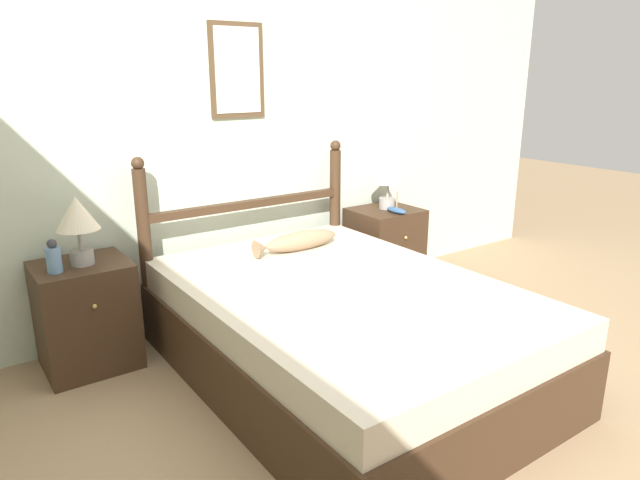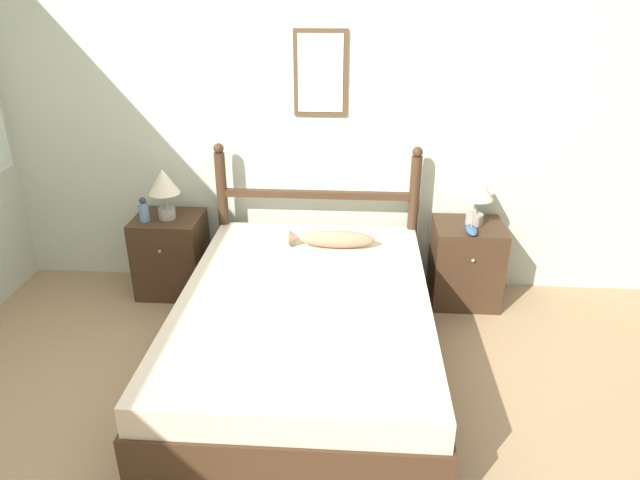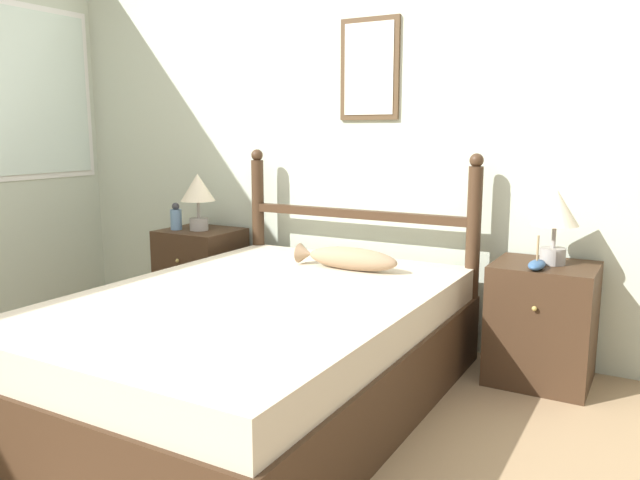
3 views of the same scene
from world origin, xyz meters
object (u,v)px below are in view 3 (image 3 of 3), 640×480
bed (257,349)px  nightstand_right (542,323)px  nightstand_left (202,274)px  bottle (176,218)px  fish_pillow (347,258)px  table_lamp_left (198,192)px  model_boat (537,264)px  table_lamp_right (555,213)px

bed → nightstand_right: nightstand_right is taller
nightstand_left → bottle: bottle is taller
nightstand_right → fish_pillow: 1.03m
nightstand_left → table_lamp_left: bearing=-62.9°
table_lamp_left → model_boat: 2.16m
nightstand_right → bottle: bearing=-178.1°
table_lamp_left → nightstand_right: bearing=0.6°
bed → nightstand_left: bearing=140.3°
nightstand_right → fish_pillow: (-0.96, -0.26, 0.28)m
bed → nightstand_left: (-1.09, 0.90, 0.04)m
nightstand_left → table_lamp_left: table_lamp_left is taller
table_lamp_left → table_lamp_right: same height
table_lamp_left → fish_pillow: bearing=-11.2°
table_lamp_left → bottle: (-0.15, -0.05, -0.17)m
nightstand_right → table_lamp_left: bearing=-179.4°
bed → nightstand_left: nightstand_left is taller
nightstand_left → nightstand_right: 2.17m
table_lamp_left → table_lamp_right: size_ratio=1.00×
bed → table_lamp_right: table_lamp_right is taller
bottle → bed: bearing=-34.0°
table_lamp_left → model_boat: bearing=-3.1°
table_lamp_right → nightstand_left: bearing=-179.6°
bottle → model_boat: size_ratio=0.97×
table_lamp_left → bed: bearing=-39.3°
model_boat → table_lamp_left: bearing=176.9°
nightstand_right → fish_pillow: size_ratio=1.03×
model_boat → bed: bearing=-144.5°
bed → fish_pillow: bearing=78.4°
nightstand_right → model_boat: model_boat is taller
table_lamp_left → fish_pillow: size_ratio=0.64×
nightstand_right → table_lamp_right: size_ratio=1.63×
nightstand_left → bottle: 0.41m
nightstand_left → bed: bearing=-39.7°
bed → table_lamp_left: bearing=140.7°
bed → nightstand_right: 1.41m
nightstand_left → nightstand_right: bearing=0.0°
fish_pillow → table_lamp_left: bearing=168.8°
bed → bottle: size_ratio=11.76×
bottle → table_lamp_left: bearing=20.4°
table_lamp_right → bottle: size_ratio=2.07×
table_lamp_left → fish_pillow: 1.26m
model_boat → fish_pillow: bearing=-172.5°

